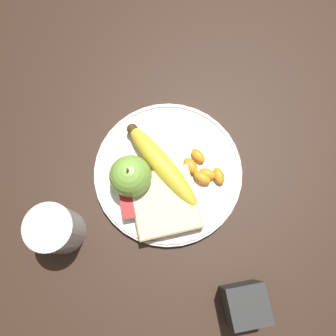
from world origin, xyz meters
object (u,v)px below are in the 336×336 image
object	(u,v)px
jam_packet	(133,205)
juice_glass	(57,230)
banana	(161,164)
bread_slice	(165,202)
condiment_caddy	(245,304)
fork	(172,166)
plate	(168,172)
apple	(131,176)

from	to	relation	value
jam_packet	juice_glass	bearing A→B (deg)	-80.54
banana	bread_slice	world-z (taller)	banana
condiment_caddy	fork	bearing A→B (deg)	-164.30
plate	condiment_caddy	distance (m)	0.25
banana	jam_packet	distance (m)	0.09
plate	jam_packet	bearing A→B (deg)	-54.08
juice_glass	bread_slice	xyz separation A→B (m)	(-0.02, 0.18, -0.02)
juice_glass	condiment_caddy	xyz separation A→B (m)	(0.17, 0.28, -0.01)
apple	condiment_caddy	xyz separation A→B (m)	(0.23, 0.14, -0.01)
juice_glass	fork	distance (m)	0.22
bread_slice	jam_packet	bearing A→B (deg)	-95.27
juice_glass	apple	size ratio (longest dim) A/B	1.06
jam_packet	fork	bearing A→B (deg)	126.59
juice_glass	apple	bearing A→B (deg)	116.38
apple	condiment_caddy	world-z (taller)	apple
banana	plate	bearing A→B (deg)	47.97
bread_slice	fork	world-z (taller)	bread_slice
apple	condiment_caddy	distance (m)	0.27
apple	banana	bearing A→B (deg)	107.04
fork	bread_slice	bearing A→B (deg)	5.91
apple	fork	xyz separation A→B (m)	(-0.02, 0.07, -0.03)
juice_glass	bread_slice	bearing A→B (deg)	95.03
juice_glass	condiment_caddy	bearing A→B (deg)	59.03
bread_slice	fork	distance (m)	0.07
banana	fork	world-z (taller)	banana
apple	condiment_caddy	bearing A→B (deg)	31.82
plate	apple	bearing A→B (deg)	-83.74
plate	fork	size ratio (longest dim) A/B	1.67
banana	fork	size ratio (longest dim) A/B	1.13
apple	fork	world-z (taller)	apple
juice_glass	condiment_caddy	world-z (taller)	juice_glass
plate	banana	world-z (taller)	banana
juice_glass	jam_packet	bearing A→B (deg)	99.46
fork	apple	bearing A→B (deg)	-51.51
bread_slice	jam_packet	world-z (taller)	same
plate	juice_glass	bearing A→B (deg)	-69.79
plate	apple	distance (m)	0.08
bread_slice	plate	bearing A→B (deg)	164.06
banana	jam_packet	bearing A→B (deg)	-44.73
apple	jam_packet	bearing A→B (deg)	-7.67
bread_slice	fork	size ratio (longest dim) A/B	0.74
plate	condiment_caddy	xyz separation A→B (m)	(0.24, 0.08, 0.03)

